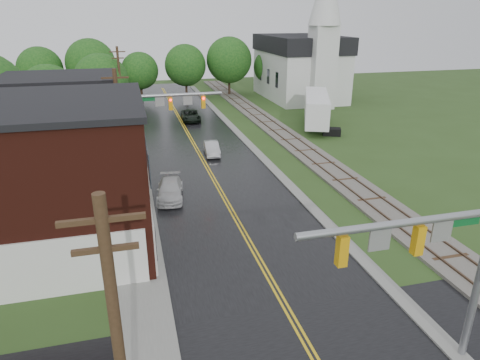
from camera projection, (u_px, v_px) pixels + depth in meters
name	position (u px, v px, depth m)	size (l,w,h in m)	color
main_road	(199.00, 154.00, 40.58)	(10.00, 90.00, 0.02)	black
curb_right	(241.00, 136.00, 46.36)	(0.80, 70.00, 0.12)	gray
sidewalk_left	(134.00, 178.00, 34.61)	(2.40, 50.00, 0.12)	gray
brick_building	(11.00, 181.00, 22.61)	(14.30, 10.30, 8.30)	#43160E
yellow_house	(67.00, 141.00, 33.23)	(8.00, 7.00, 6.40)	tan
darkred_building	(89.00, 125.00, 41.94)	(7.00, 6.00, 4.40)	#3F0F0C
church	(303.00, 61.00, 64.57)	(10.40, 18.40, 20.00)	silver
railroad	(281.00, 133.00, 47.40)	(3.20, 80.00, 0.30)	#59544C
traffic_signal_near	(435.00, 251.00, 14.34)	(7.34, 0.30, 7.20)	gray
traffic_signal_far	(162.00, 110.00, 35.26)	(7.34, 0.43, 7.20)	gray
utility_pole_a	(120.00, 358.00, 10.21)	(1.80, 0.28, 9.00)	#382616
utility_pole_b	(120.00, 131.00, 30.06)	(1.80, 0.28, 9.00)	#382616
utility_pole_c	(121.00, 84.00, 49.90)	(1.80, 0.28, 9.00)	#382616
tree_left_c	(51.00, 95.00, 44.62)	(6.00, 6.00, 7.65)	black
tree_left_e	(103.00, 82.00, 51.10)	(6.40, 6.40, 8.16)	black
suv_dark	(191.00, 116.00, 52.95)	(2.16, 4.68, 1.30)	black
sedan_silver	(212.00, 149.00, 40.14)	(1.28, 3.67, 1.21)	#ADAEB2
pickup_white	(170.00, 190.00, 30.63)	(1.78, 4.39, 1.27)	silver
semi_trailer	(317.00, 107.00, 49.89)	(6.80, 11.73, 3.71)	black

